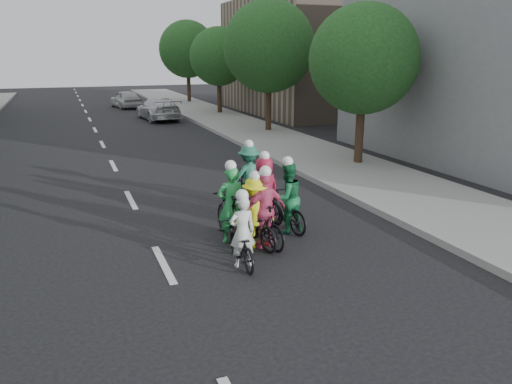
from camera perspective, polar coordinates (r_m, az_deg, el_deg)
ground at (r=10.51m, az=-10.52°, el=-8.12°), size 120.00×120.00×0.00m
sidewalk_right at (r=22.14m, az=5.07°, el=4.83°), size 4.00×80.00×0.15m
curb_right at (r=21.37m, az=0.36°, el=4.53°), size 0.18×80.00×0.18m
bldg_se at (r=37.87m, az=6.85°, el=15.19°), size 10.00×14.00×8.00m
tree_r_0 at (r=19.20m, az=12.19°, el=14.59°), size 4.00×4.00×5.97m
tree_r_1 at (r=27.20m, az=1.48°, el=16.28°), size 4.80×4.80×6.93m
tree_r_2 at (r=35.67m, az=-4.29°, el=15.18°), size 4.00×4.00×5.97m
tree_r_3 at (r=44.36m, az=-7.84°, el=15.86°), size 4.80×4.80×6.93m
cyclist_0 at (r=12.00m, az=3.46°, el=-1.29°), size 0.95×1.73×1.86m
cyclist_1 at (r=11.08m, az=-0.21°, el=-3.07°), size 1.12×1.88×1.74m
cyclist_2 at (r=12.80m, az=0.86°, el=-0.51°), size 0.93×1.84×1.83m
cyclist_3 at (r=11.05m, az=0.96°, el=-2.87°), size 1.06×1.71×1.86m
cyclist_4 at (r=14.03m, az=-0.86°, el=1.36°), size 1.19×1.79×1.89m
cyclist_5 at (r=11.38m, az=-2.96°, el=-2.39°), size 0.64×1.88×1.91m
cyclist_6 at (r=10.15m, az=-1.70°, el=-5.56°), size 0.64×1.63×1.62m
follow_car_lead at (r=33.39m, az=-11.15°, el=9.33°), size 2.43×5.09×1.43m
follow_car_trail at (r=41.43m, az=-14.68°, el=10.25°), size 2.33×4.31×1.39m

